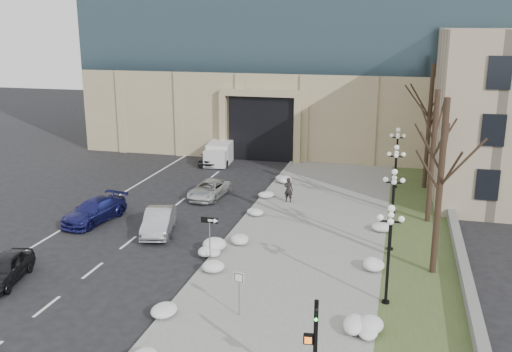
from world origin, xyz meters
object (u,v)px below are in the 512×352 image
Objects in this scene: car_b at (159,221)px; car_e at (212,156)px; one_way_sign at (212,226)px; box_truck at (220,152)px; pedestrian at (289,190)px; lamppost_d at (397,150)px; car_c at (94,211)px; lamppost_b at (393,199)px; car_d at (209,189)px; keep_sign at (239,285)px; car_a at (5,269)px; lamppost_c at (395,170)px; traffic_signal at (314,352)px; lamppost_a at (389,241)px.

car_e is at bearing 83.66° from car_b.
box_truck is at bearing 107.01° from one_way_sign.
box_truck is at bearing -42.37° from pedestrian.
lamppost_d is at bearing 30.07° from car_b.
lamppost_b is at bearing 9.05° from car_c.
car_d is 2.09× the size of keep_sign.
lamppost_c is at bearing 28.11° from car_a.
car_c is at bearing -101.14° from car_e.
car_c is (-0.29, 9.07, 0.03)m from car_a.
traffic_signal reaches higher than car_e.
one_way_sign reaches higher than car_d.
lamppost_b is at bearing 13.84° from car_a.
keep_sign reaches higher than car_d.
lamppost_c is (16.26, -10.55, 2.34)m from car_e.
box_truck is 28.99m from keep_sign.
car_c is 1.93× the size of one_way_sign.
car_e is at bearing 92.28° from car_c.
pedestrian is (5.90, 0.07, 0.39)m from car_d.
lamppost_d is (9.04, 17.13, 0.93)m from one_way_sign.
car_d is 19.08m from lamppost_a.
box_truck is 34.92m from traffic_signal.
car_c reaches higher than car_a.
lamppost_b is at bearing 90.00° from lamppost_a.
lamppost_b reaches higher than car_b.
car_c is at bearing 40.63° from pedestrian.
car_a is 1.58× the size of one_way_sign.
keep_sign is at bearing -60.23° from one_way_sign.
pedestrian is (11.32, 6.87, 0.29)m from car_c.
car_c is at bearing 155.04° from car_b.
car_a is 1.09× the size of traffic_signal.
lamppost_c is at bearing 12.62° from car_b.
car_c is at bearing 80.07° from car_a.
pedestrian is at bearing 35.52° from car_b.
lamppost_d reaches higher than keep_sign.
box_truck is (0.50, 0.98, 0.16)m from car_e.
one_way_sign is at bearing -74.52° from car_e.
lamppost_d reaches higher than car_c.
car_a is at bearing -97.79° from car_e.
car_b is at bearing 142.65° from one_way_sign.
car_b is 0.95× the size of lamppost_a.
lamppost_c is (13.70, 7.05, 2.33)m from car_b.
car_b is 15.12m from lamppost_a.
one_way_sign is 0.54× the size of lamppost_c.
car_e is (2.00, 25.79, 0.04)m from car_a.
one_way_sign is 1.22× the size of keep_sign.
keep_sign is at bearing -105.31° from lamppost_d.
lamppost_a is at bearing -10.15° from car_c.
car_d is at bearing 151.48° from lamppost_b.
keep_sign reaches higher than car_a.
one_way_sign is at bearing 14.83° from car_a.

